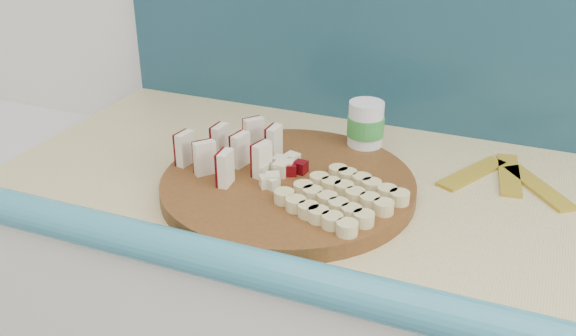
% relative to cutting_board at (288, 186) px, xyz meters
% --- Properties ---
extents(cutting_board, '(0.56, 0.56, 0.03)m').
position_rel_cutting_board_xyz_m(cutting_board, '(0.00, 0.00, 0.00)').
color(cutting_board, '#4F2810').
rests_on(cutting_board, kitchen_counter).
extents(apple_wedges, '(0.17, 0.19, 0.06)m').
position_rel_cutting_board_xyz_m(apple_wedges, '(-0.11, 0.01, 0.04)').
color(apple_wedges, beige).
rests_on(apple_wedges, cutting_board).
extents(apple_chunks, '(0.06, 0.07, 0.02)m').
position_rel_cutting_board_xyz_m(apple_chunks, '(-0.03, 0.01, 0.02)').
color(apple_chunks, beige).
rests_on(apple_chunks, cutting_board).
extents(banana_slices, '(0.20, 0.20, 0.02)m').
position_rel_cutting_board_xyz_m(banana_slices, '(0.11, -0.04, 0.02)').
color(banana_slices, '#D2C080').
rests_on(banana_slices, cutting_board).
extents(canister, '(0.07, 0.07, 0.11)m').
position_rel_cutting_board_xyz_m(canister, '(0.08, 0.18, 0.04)').
color(canister, silver).
rests_on(canister, kitchen_counter).
extents(banana_peel, '(0.23, 0.19, 0.01)m').
position_rel_cutting_board_xyz_m(banana_peel, '(0.34, 0.19, -0.01)').
color(banana_peel, '#B09F21').
rests_on(banana_peel, kitchen_counter).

